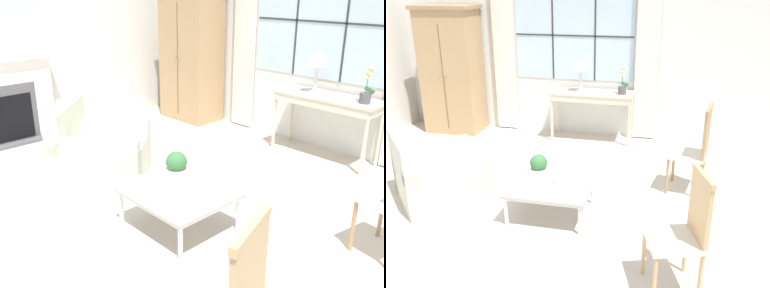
{
  "view_description": "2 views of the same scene",
  "coord_description": "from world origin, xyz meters",
  "views": [
    {
      "loc": [
        2.95,
        -2.04,
        2.08
      ],
      "look_at": [
        0.22,
        0.54,
        0.68
      ],
      "focal_mm": 40.0,
      "sensor_mm": 36.0,
      "label": 1
    },
    {
      "loc": [
        1.63,
        -3.87,
        2.49
      ],
      "look_at": [
        0.57,
        0.78,
        0.65
      ],
      "focal_mm": 40.0,
      "sensor_mm": 36.0,
      "label": 2
    }
  ],
  "objects": [
    {
      "name": "coffee_table",
      "position": [
        0.39,
        0.21,
        0.35
      ],
      "size": [
        0.91,
        0.79,
        0.39
      ],
      "color": "silver",
      "rests_on": "ground_plane"
    },
    {
      "name": "table_lamp",
      "position": [
        0.17,
        2.7,
        1.22
      ],
      "size": [
        0.25,
        0.25,
        0.53
      ],
      "color": "silver",
      "rests_on": "console_table"
    },
    {
      "name": "potted_orchid",
      "position": [
        0.85,
        2.67,
        0.97
      ],
      "size": [
        0.16,
        0.13,
        0.45
      ],
      "color": "#4C4C51",
      "rests_on": "console_table"
    },
    {
      "name": "side_chair_wooden",
      "position": [
        1.97,
        1.15,
        0.62
      ],
      "size": [
        0.51,
        0.51,
        1.11
      ],
      "color": "white",
      "rests_on": "ground_plane"
    },
    {
      "name": "console_table",
      "position": [
        0.36,
        2.7,
        0.72
      ],
      "size": [
        1.33,
        0.47,
        0.81
      ],
      "color": "beige",
      "rests_on": "ground_plane"
    },
    {
      "name": "potted_plant_small",
      "position": [
        0.21,
        0.35,
        0.52
      ],
      "size": [
        0.2,
        0.2,
        0.26
      ],
      "color": "#BCB7AD",
      "rests_on": "coffee_table"
    },
    {
      "name": "pillar_candle",
      "position": [
        0.48,
        0.2,
        0.46
      ],
      "size": [
        0.09,
        0.09,
        0.15
      ],
      "color": "silver",
      "rests_on": "coffee_table"
    },
    {
      "name": "armchair_upholstered",
      "position": [
        -1.03,
        0.29,
        0.28
      ],
      "size": [
        1.34,
        1.34,
        0.85
      ],
      "color": "beige",
      "rests_on": "ground_plane"
    },
    {
      "name": "armoire",
      "position": [
        -2.05,
        2.66,
        1.06
      ],
      "size": [
        1.0,
        0.63,
        2.11
      ],
      "color": "tan",
      "rests_on": "ground_plane"
    },
    {
      "name": "wall_back_windowed",
      "position": [
        0.0,
        3.02,
        1.4
      ],
      "size": [
        7.2,
        0.14,
        2.8
      ],
      "color": "silver",
      "rests_on": "ground_plane"
    },
    {
      "name": "ground_plane",
      "position": [
        0.0,
        0.0,
        0.0
      ],
      "size": [
        14.0,
        14.0,
        0.0
      ],
      "primitive_type": "plane",
      "color": "#BCB2A3"
    },
    {
      "name": "accent_chair_wooden",
      "position": [
        1.83,
        -0.72,
        0.6
      ],
      "size": [
        0.55,
        0.55,
        1.07
      ],
      "color": "beige",
      "rests_on": "ground_plane"
    }
  ]
}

